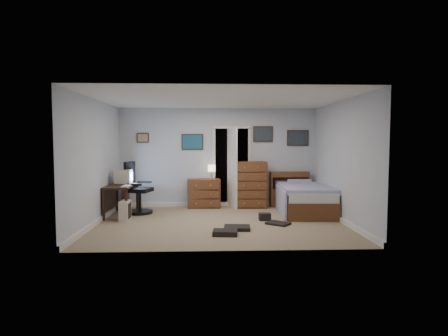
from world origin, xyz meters
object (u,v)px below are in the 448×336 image
(tall_dresser, at_px, (250,185))
(office_chair, at_px, (137,193))
(computer_desk, at_px, (118,192))
(bed, at_px, (303,198))
(low_dresser, at_px, (204,193))

(tall_dresser, bearing_deg, office_chair, -166.19)
(computer_desk, height_order, bed, bed)
(office_chair, xyz_separation_m, tall_dresser, (2.70, 0.68, 0.12))
(computer_desk, distance_m, office_chair, 0.45)
(office_chair, relative_size, bed, 0.54)
(tall_dresser, bearing_deg, computer_desk, -164.08)
(tall_dresser, height_order, bed, tall_dresser)
(tall_dresser, distance_m, bed, 1.38)
(bed, bearing_deg, computer_desk, -173.90)
(computer_desk, xyz_separation_m, office_chair, (0.39, 0.22, -0.07))
(office_chair, xyz_separation_m, bed, (3.88, -0.02, -0.13))
(computer_desk, bearing_deg, low_dresser, 26.25)
(computer_desk, xyz_separation_m, low_dresser, (1.92, 0.92, -0.17))
(computer_desk, relative_size, bed, 0.54)
(tall_dresser, xyz_separation_m, bed, (1.17, -0.69, -0.24))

